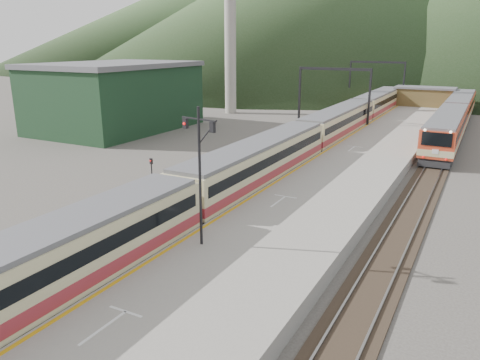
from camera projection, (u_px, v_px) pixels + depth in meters
The scene contains 16 objects.
track_main at pixel (314, 154), 47.83m from camera, with size 2.60×200.00×0.23m.
track_far at pixel (270, 149), 50.08m from camera, with size 2.60×200.00×0.23m.
track_second at pixel (434, 167), 42.65m from camera, with size 2.60×200.00×0.23m.
platform at pixel (365, 160), 43.49m from camera, with size 8.00×100.00×1.00m, color gray.
gantry_near at pixel (334, 87), 60.27m from camera, with size 9.55×0.25×8.00m.
gantry_far at pixel (377, 75), 81.46m from camera, with size 9.55×0.25×8.00m.
warehouse at pixel (116, 96), 60.92m from camera, with size 14.50×20.50×8.60m.
smokestack at pixel (230, 16), 72.17m from camera, with size 1.80×1.80×30.00m, color #9E998E.
station_shed at pixel (424, 96), 76.81m from camera, with size 9.40×4.40×3.10m.
hill_d at pixel (232, 13), 263.60m from camera, with size 200.00×200.00×55.00m, color #314D24.
main_train at pixel (307, 138), 45.26m from camera, with size 3.10×84.92×3.79m.
second_train at pixel (455, 116), 59.02m from camera, with size 3.07×41.79×3.75m.
signal_mast at pixel (200, 163), 22.94m from camera, with size 2.17×0.58×7.08m.
short_signal_a at pixel (3, 276), 19.88m from camera, with size 0.23×0.18×2.27m.
short_signal_b at pixel (261, 147), 44.55m from camera, with size 0.27×0.24×2.27m.
short_signal_c at pixel (152, 168), 36.90m from camera, with size 0.25×0.20×2.27m.
Camera 1 is at (15.16, -4.76, 10.97)m, focal length 35.00 mm.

